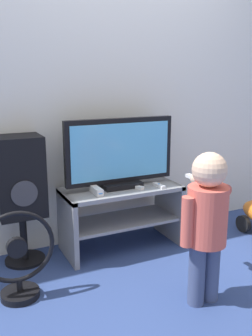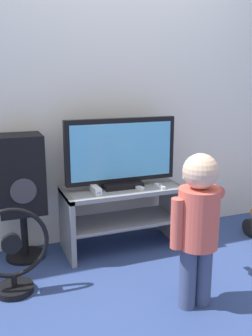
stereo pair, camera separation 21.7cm
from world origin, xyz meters
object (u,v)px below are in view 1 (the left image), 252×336
at_px(remote_primary, 159,186).
at_px(speaker_tower, 20,180).
at_px(game_console, 96,190).
at_px(floor_fan, 18,260).
at_px(television, 120,154).
at_px(child, 206,216).
at_px(remote_secondary, 136,187).

height_order(remote_primary, speaker_tower, speaker_tower).
bearing_deg(game_console, speaker_tower, 162.23).
height_order(speaker_tower, floor_fan, speaker_tower).
bearing_deg(television, floor_fan, -155.95).
bearing_deg(child, remote_primary, 79.48).
bearing_deg(child, game_console, 113.62).
distance_m(remote_secondary, child, 0.80).
relative_size(game_console, speaker_tower, 0.18).
bearing_deg(child, floor_fan, 152.40).
bearing_deg(television, remote_primary, -27.27).
distance_m(television, remote_secondary, 0.28).
distance_m(remote_primary, floor_fan, 1.17).
height_order(child, speaker_tower, speaker_tower).
xyz_separation_m(television, remote_secondary, (0.09, -0.09, -0.25)).
distance_m(game_console, speaker_tower, 0.54).
bearing_deg(speaker_tower, floor_fan, -104.79).
bearing_deg(game_console, television, 20.50).
height_order(television, remote_secondary, television).
xyz_separation_m(remote_secondary, child, (0.03, -0.80, 0.04)).
height_order(television, child, television).
bearing_deg(floor_fan, speaker_tower, 75.21).
xyz_separation_m(child, speaker_tower, (-0.85, 0.96, 0.08)).
height_order(game_console, speaker_tower, speaker_tower).
relative_size(game_console, floor_fan, 0.30).
height_order(remote_primary, child, child).
height_order(television, floor_fan, television).
height_order(game_console, floor_fan, floor_fan).
distance_m(television, game_console, 0.34).
relative_size(child, floor_fan, 1.64).
distance_m(game_console, floor_fan, 0.74).
height_order(remote_secondary, floor_fan, floor_fan).
distance_m(remote_secondary, floor_fan, 1.02).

